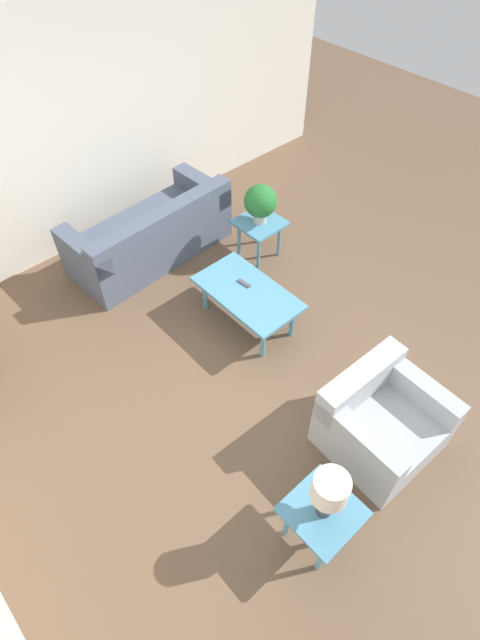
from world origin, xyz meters
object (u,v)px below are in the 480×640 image
at_px(sofa, 151,235).
at_px(armchair, 380,421).
at_px(coffee_table, 248,295).
at_px(side_table_plant, 260,227).
at_px(table_lamp, 330,492).
at_px(side_table_lamp, 322,515).
at_px(potted_plant, 260,202).

height_order(sofa, armchair, sofa).
xyz_separation_m(coffee_table, side_table_plant, (0.72, -0.85, 0.02)).
bearing_deg(table_lamp, side_table_lamp, 0.00).
bearing_deg(armchair, potted_plant, 71.16).
height_order(side_table_plant, side_table_lamp, same).
xyz_separation_m(sofa, potted_plant, (-0.85, -0.97, 0.46)).
bearing_deg(side_table_plant, sofa, 48.57).
distance_m(coffee_table, potted_plant, 1.18).
bearing_deg(table_lamp, coffee_table, -29.17).
bearing_deg(potted_plant, side_table_lamp, 144.14).
relative_size(armchair, side_table_plant, 1.86).
relative_size(sofa, potted_plant, 4.22).
height_order(potted_plant, table_lamp, table_lamp).
xyz_separation_m(armchair, side_table_lamp, (-0.22, 1.01, 0.12)).
bearing_deg(potted_plant, armchair, 158.91).
bearing_deg(table_lamp, side_table_plant, -35.86).
bearing_deg(side_table_lamp, side_table_plant, -35.86).
bearing_deg(coffee_table, sofa, 4.11).
bearing_deg(sofa, side_table_plant, 135.48).
xyz_separation_m(sofa, table_lamp, (-3.61, 1.02, 0.52)).
bearing_deg(side_table_lamp, potted_plant, -35.86).
relative_size(armchair, side_table_lamp, 1.86).
relative_size(coffee_table, table_lamp, 2.30).
distance_m(coffee_table, table_lamp, 2.37).
bearing_deg(sofa, side_table_lamp, 71.09).
bearing_deg(side_table_lamp, armchair, -77.54).
bearing_deg(sofa, armchair, 86.78).
distance_m(sofa, armchair, 3.38).
relative_size(armchair, table_lamp, 1.94).
bearing_deg(side_table_plant, armchair, 158.91).
bearing_deg(armchair, coffee_table, 88.43).
height_order(sofa, coffee_table, sofa).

